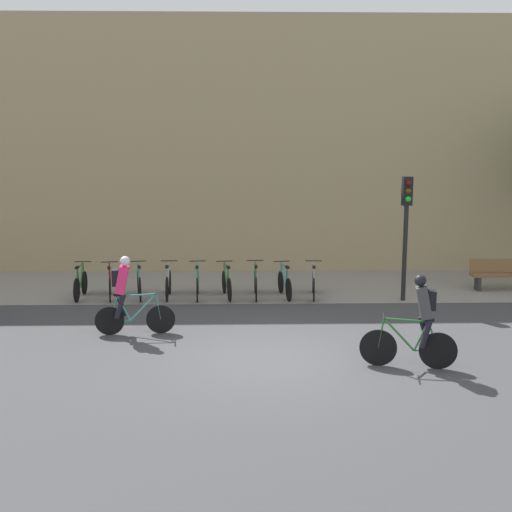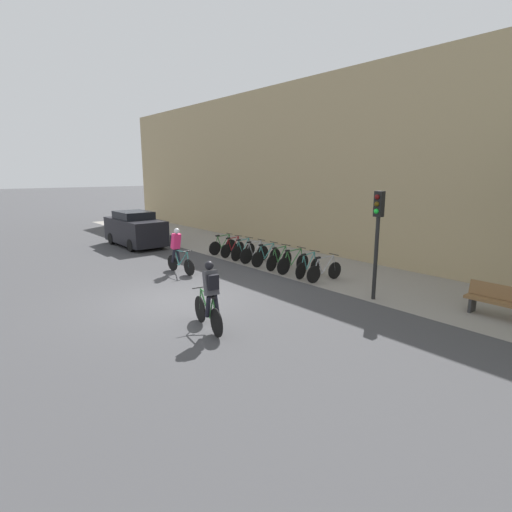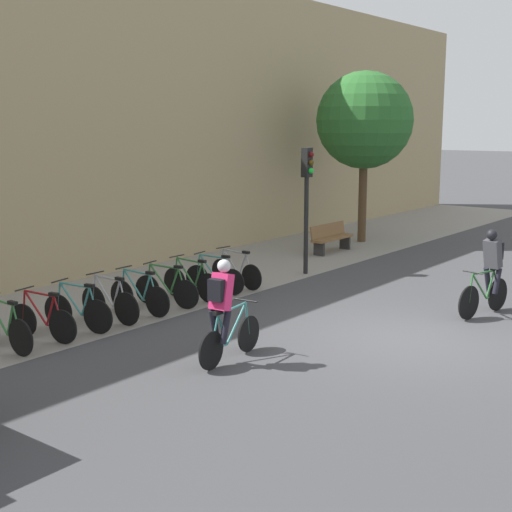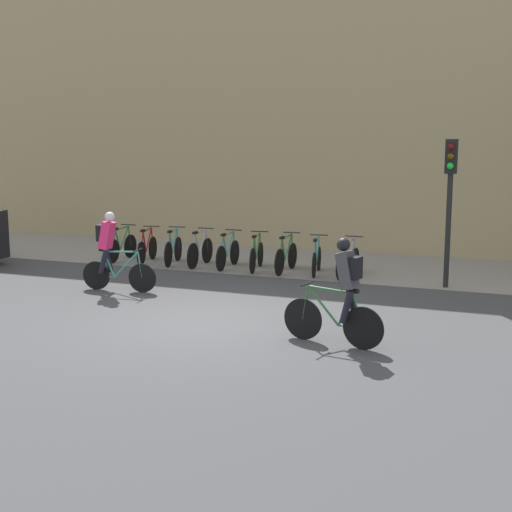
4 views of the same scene
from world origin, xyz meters
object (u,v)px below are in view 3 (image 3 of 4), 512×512
at_px(cyclist_grey, 490,270).
at_px(parked_bike_0, 4,329).
at_px(parked_bike_8, 236,271).
at_px(parked_bike_1, 43,320).
at_px(bench, 331,237).
at_px(parked_bike_6, 192,282).
at_px(parked_bike_7, 215,277).
at_px(parked_bike_3, 110,302).
at_px(traffic_light_pole, 307,187).
at_px(parked_bike_5, 167,289).
at_px(parked_bike_2, 78,311).
at_px(cyclist_pink, 224,308).
at_px(parked_bike_4, 139,295).

xyz_separation_m(cyclist_grey, parked_bike_0, (-7.71, 5.78, -0.55)).
relative_size(cyclist_grey, parked_bike_8, 1.07).
distance_m(parked_bike_1, bench, 11.23).
height_order(parked_bike_6, parked_bike_7, parked_bike_6).
distance_m(parked_bike_1, parked_bike_3, 1.60).
bearing_deg(parked_bike_8, cyclist_grey, -77.17).
bearing_deg(cyclist_grey, traffic_light_pole, 78.62).
xyz_separation_m(parked_bike_5, parked_bike_6, (0.80, 0.00, 0.01)).
xyz_separation_m(parked_bike_6, parked_bike_7, (0.80, 0.00, -0.02)).
height_order(cyclist_grey, parked_bike_5, cyclist_grey).
relative_size(parked_bike_1, parked_bike_2, 0.98).
relative_size(parked_bike_0, parked_bike_3, 0.98).
bearing_deg(traffic_light_pole, parked_bike_6, 173.49).
relative_size(cyclist_pink, parked_bike_7, 1.11).
bearing_deg(cyclist_pink, parked_bike_5, 58.34).
distance_m(cyclist_pink, parked_bike_3, 3.55).
xyz_separation_m(parked_bike_8, bench, (5.61, 0.77, 0.09)).
xyz_separation_m(parked_bike_5, parked_bike_8, (2.40, -0.00, -0.00)).
relative_size(parked_bike_1, parked_bike_8, 0.94).
distance_m(cyclist_pink, parked_bike_5, 4.11).
xyz_separation_m(parked_bike_2, parked_bike_4, (1.60, -0.00, -0.00)).
distance_m(parked_bike_2, traffic_light_pole, 7.45).
height_order(parked_bike_0, parked_bike_6, parked_bike_6).
height_order(parked_bike_2, parked_bike_3, parked_bike_3).
distance_m(cyclist_grey, parked_bike_4, 7.35).
xyz_separation_m(parked_bike_2, parked_bike_5, (2.40, -0.00, -0.01)).
xyz_separation_m(cyclist_pink, parked_bike_1, (-1.06, 3.47, -0.56)).
xyz_separation_m(cyclist_pink, parked_bike_0, (-1.86, 3.47, -0.55)).
distance_m(cyclist_pink, parked_bike_8, 5.74).
height_order(parked_bike_0, parked_bike_5, parked_bike_0).
height_order(parked_bike_1, traffic_light_pole, traffic_light_pole).
height_order(parked_bike_6, bench, parked_bike_6).
bearing_deg(cyclist_grey, parked_bike_3, 132.61).
height_order(parked_bike_3, traffic_light_pole, traffic_light_pole).
xyz_separation_m(parked_bike_2, bench, (10.40, 0.77, 0.08)).
distance_m(cyclist_grey, parked_bike_8, 5.95).
bearing_deg(parked_bike_8, traffic_light_pole, -10.77).
distance_m(parked_bike_3, traffic_light_pole, 6.68).
relative_size(cyclist_pink, parked_bike_0, 1.09).
bearing_deg(parked_bike_4, parked_bike_5, -0.00).
relative_size(parked_bike_3, parked_bike_7, 1.03).
height_order(cyclist_pink, parked_bike_3, cyclist_pink).
height_order(parked_bike_3, parked_bike_5, parked_bike_3).
xyz_separation_m(parked_bike_6, traffic_light_pole, (3.99, -0.45, 1.92)).
xyz_separation_m(parked_bike_3, parked_bike_7, (3.20, -0.00, -0.02)).
bearing_deg(cyclist_grey, parked_bike_8, 102.83).
bearing_deg(bench, parked_bike_8, -172.18).
bearing_deg(cyclist_grey, parked_bike_7, 110.10).
bearing_deg(bench, cyclist_pink, -157.33).
distance_m(cyclist_pink, parked_bike_7, 5.13).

